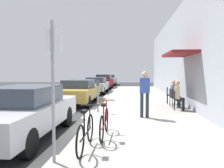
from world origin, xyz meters
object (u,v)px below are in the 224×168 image
object	(u,v)px
cafe_chair_0	(177,99)
seated_patron_1	(175,93)
cafe_chair_1	(173,97)
parked_car_2	(96,85)
pedestrian_standing	(145,90)
parking_meter	(98,94)
parked_car_4	(109,80)
parked_car_3	(104,81)
bicycle_1	(104,123)
parked_car_0	(24,111)
seated_patron_0	(179,94)
street_sign	(53,80)
bicycle_0	(86,133)
cafe_chair_2	(170,94)
parked_car_1	(79,91)

from	to	relation	value
cafe_chair_0	seated_patron_1	world-z (taller)	seated_patron_1
cafe_chair_1	parked_car_2	bearing A→B (deg)	122.51
pedestrian_standing	parking_meter	bearing A→B (deg)	152.72
pedestrian_standing	parked_car_4	bearing A→B (deg)	98.95
parked_car_3	parked_car_4	size ratio (longest dim) A/B	1.00
bicycle_1	parked_car_0	bearing A→B (deg)	176.25
parked_car_3	bicycle_1	bearing A→B (deg)	-82.97
seated_patron_0	seated_patron_1	distance (m)	0.81
street_sign	parked_car_3	bearing A→B (deg)	94.33
seated_patron_1	parked_car_0	bearing A→B (deg)	-135.90
bicycle_1	seated_patron_1	world-z (taller)	seated_patron_1
bicycle_0	cafe_chair_0	distance (m)	5.95
parked_car_0	cafe_chair_2	bearing A→B (deg)	49.86
parked_car_1	parking_meter	xyz separation A→B (m)	(1.55, -3.01, 0.18)
parking_meter	seated_patron_1	distance (m)	3.80
seated_patron_0	cafe_chair_0	bearing A→B (deg)	172.18
parked_car_1	parked_car_3	size ratio (longest dim) A/B	1.00
parked_car_2	parking_meter	world-z (taller)	parking_meter
cafe_chair_2	seated_patron_0	bearing A→B (deg)	-88.19
parked_car_4	bicycle_0	size ratio (longest dim) A/B	2.57
cafe_chair_1	seated_patron_1	size ratio (longest dim) A/B	0.67
seated_patron_0	parked_car_1	bearing A→B (deg)	155.64
bicycle_1	parking_meter	bearing A→B (deg)	101.29
seated_patron_0	street_sign	bearing A→B (deg)	-121.00
cafe_chair_0	street_sign	bearing A→B (deg)	-120.54
parked_car_0	pedestrian_standing	xyz separation A→B (m)	(3.42, 2.34, 0.39)
bicycle_0	cafe_chair_2	world-z (taller)	bicycle_0
cafe_chair_1	parked_car_4	bearing A→B (deg)	104.45
pedestrian_standing	street_sign	bearing A→B (deg)	-114.94
cafe_chair_0	cafe_chair_1	xyz separation A→B (m)	(-0.00, 0.80, 0.00)
parked_car_0	parked_car_4	distance (m)	24.08
parked_car_1	street_sign	world-z (taller)	street_sign
parked_car_4	pedestrian_standing	distance (m)	22.02
bicycle_0	cafe_chair_1	bearing A→B (deg)	63.07
parked_car_2	street_sign	xyz separation A→B (m)	(1.50, -14.43, 0.94)
parked_car_1	seated_patron_1	xyz separation A→B (m)	(5.02, -1.46, 0.11)
cafe_chair_2	parked_car_4	bearing A→B (deg)	105.24
parked_car_4	street_sign	world-z (taller)	street_sign
parked_car_4	parking_meter	xyz separation A→B (m)	(1.55, -20.78, 0.14)
cafe_chair_2	pedestrian_standing	xyz separation A→B (m)	(-1.53, -3.54, 0.50)
cafe_chair_2	bicycle_0	bearing A→B (deg)	-113.43
parked_car_1	parking_meter	size ratio (longest dim) A/B	3.33
bicycle_1	seated_patron_1	size ratio (longest dim) A/B	1.33
parked_car_0	cafe_chair_1	world-z (taller)	parked_car_0
parked_car_1	parking_meter	world-z (taller)	parking_meter
parked_car_1	parked_car_0	bearing A→B (deg)	-90.00
parked_car_3	cafe_chair_0	world-z (taller)	parked_car_3
parked_car_4	bicycle_0	distance (m)	25.23
parking_meter	cafe_chair_1	size ratio (longest dim) A/B	1.52
parked_car_2	cafe_chair_1	distance (m)	9.22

